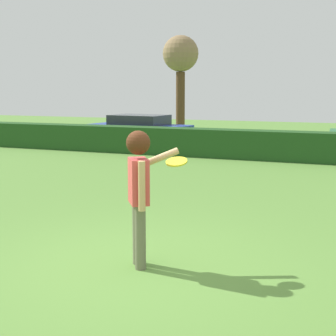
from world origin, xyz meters
name	(u,v)px	position (x,y,z in m)	size (l,w,h in m)	color
ground_plane	(137,265)	(0.00, 0.00, 0.00)	(60.00, 60.00, 0.00)	#5B8A39
person	(139,183)	(0.06, -0.01, 1.11)	(0.57, 0.80, 1.77)	#6C6B51
frisbee	(177,162)	(0.48, 0.20, 1.37)	(0.28, 0.27, 0.10)	yellow
hedge_row	(276,146)	(0.00, 10.50, 0.48)	(23.26, 0.90, 0.95)	#20481B
parked_car_blue	(139,129)	(-5.99, 12.78, 0.69)	(4.35, 2.15, 1.25)	#263FA5
bare_elm_tree	(181,59)	(-5.76, 16.99, 3.73)	(1.72, 1.72, 4.84)	#543820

